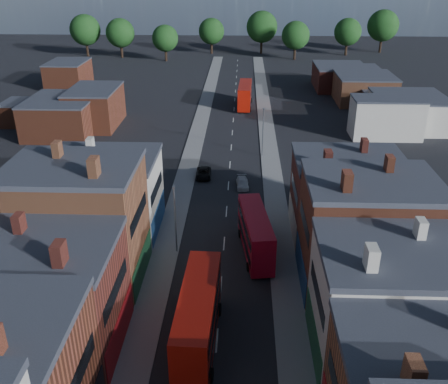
# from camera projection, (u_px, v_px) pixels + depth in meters

# --- Properties ---
(pavement_west) EXTENTS (3.00, 200.00, 0.12)m
(pavement_west) POSITION_uv_depth(u_px,v_px,m) (185.00, 179.00, 73.71)
(pavement_west) COLOR gray
(pavement_west) RESTS_ON ground
(pavement_east) EXTENTS (3.00, 200.00, 0.12)m
(pavement_east) POSITION_uv_depth(u_px,v_px,m) (273.00, 181.00, 73.25)
(pavement_east) COLOR gray
(pavement_east) RESTS_ON ground
(lamp_post_2) EXTENTS (0.25, 0.70, 8.12)m
(lamp_post_2) POSITION_uv_depth(u_px,v_px,m) (175.00, 215.00, 53.61)
(lamp_post_2) COLOR slate
(lamp_post_2) RESTS_ON ground
(lamp_post_3) EXTENTS (0.25, 0.70, 8.12)m
(lamp_post_3) POSITION_uv_depth(u_px,v_px,m) (263.00, 129.00, 80.35)
(lamp_post_3) COLOR slate
(lamp_post_3) RESTS_ON ground
(bus_0) EXTENTS (3.45, 12.52, 5.37)m
(bus_0) POSITION_uv_depth(u_px,v_px,m) (198.00, 317.00, 41.15)
(bus_0) COLOR #A01209
(bus_0) RESTS_ON ground
(bus_1) EXTENTS (3.93, 11.14, 4.71)m
(bus_1) POSITION_uv_depth(u_px,v_px,m) (255.00, 233.00, 54.43)
(bus_1) COLOR #AB091C
(bus_1) RESTS_ON ground
(bus_2) EXTENTS (3.27, 11.68, 5.01)m
(bus_2) POSITION_uv_depth(u_px,v_px,m) (245.00, 95.00, 108.42)
(bus_2) COLOR #A41307
(bus_2) RESTS_ON ground
(car_2) EXTENTS (2.31, 4.69, 1.28)m
(car_2) POSITION_uv_depth(u_px,v_px,m) (204.00, 173.00, 74.25)
(car_2) COLOR black
(car_2) RESTS_ON ground
(car_3) EXTENTS (1.94, 4.19, 1.18)m
(car_3) POSITION_uv_depth(u_px,v_px,m) (242.00, 183.00, 71.18)
(car_3) COLOR silver
(car_3) RESTS_ON ground
(ped_3) EXTENTS (0.61, 1.03, 1.64)m
(ped_3) POSITION_uv_depth(u_px,v_px,m) (273.00, 268.00, 51.11)
(ped_3) COLOR #534E47
(ped_3) RESTS_ON pavement_east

